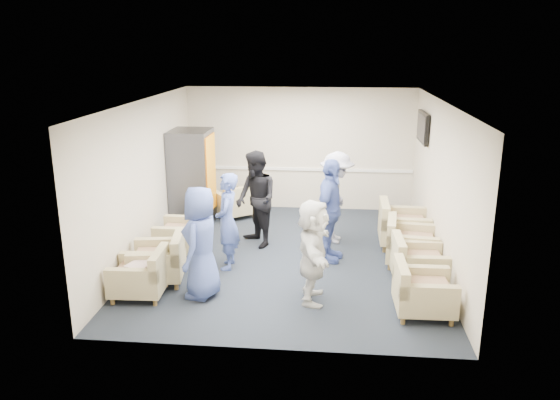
# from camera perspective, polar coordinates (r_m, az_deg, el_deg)

# --- Properties ---
(floor) EXTENTS (6.00, 6.00, 0.00)m
(floor) POSITION_cam_1_polar(r_m,az_deg,el_deg) (9.62, 0.91, -5.98)
(floor) COLOR black
(floor) RESTS_ON ground
(ceiling) EXTENTS (6.00, 6.00, 0.00)m
(ceiling) POSITION_cam_1_polar(r_m,az_deg,el_deg) (8.95, 0.99, 10.24)
(ceiling) COLOR white
(ceiling) RESTS_ON back_wall
(back_wall) EXTENTS (5.00, 0.02, 2.70)m
(back_wall) POSITION_cam_1_polar(r_m,az_deg,el_deg) (12.12, 2.09, 5.34)
(back_wall) COLOR beige
(back_wall) RESTS_ON floor
(front_wall) EXTENTS (5.00, 0.02, 2.70)m
(front_wall) POSITION_cam_1_polar(r_m,az_deg,el_deg) (6.34, -1.23, -4.84)
(front_wall) COLOR beige
(front_wall) RESTS_ON floor
(left_wall) EXTENTS (0.02, 6.00, 2.70)m
(left_wall) POSITION_cam_1_polar(r_m,az_deg,el_deg) (9.71, -13.93, 2.14)
(left_wall) COLOR beige
(left_wall) RESTS_ON floor
(right_wall) EXTENTS (0.02, 6.00, 2.70)m
(right_wall) POSITION_cam_1_polar(r_m,az_deg,el_deg) (9.34, 16.43, 1.40)
(right_wall) COLOR beige
(right_wall) RESTS_ON floor
(chair_rail) EXTENTS (4.98, 0.04, 0.06)m
(chair_rail) POSITION_cam_1_polar(r_m,az_deg,el_deg) (12.19, 2.07, 3.24)
(chair_rail) COLOR white
(chair_rail) RESTS_ON back_wall
(tv) EXTENTS (0.10, 1.00, 0.58)m
(tv) POSITION_cam_1_polar(r_m,az_deg,el_deg) (10.93, 14.70, 7.35)
(tv) COLOR black
(tv) RESTS_ON right_wall
(armchair_left_near) EXTENTS (0.79, 0.79, 0.61)m
(armchair_left_near) POSITION_cam_1_polar(r_m,az_deg,el_deg) (8.36, -14.17, -7.77)
(armchair_left_near) COLOR tan
(armchair_left_near) RESTS_ON floor
(armchair_left_mid) EXTENTS (0.92, 0.92, 0.65)m
(armchair_left_mid) POSITION_cam_1_polar(r_m,az_deg,el_deg) (8.78, -12.35, -6.32)
(armchair_left_mid) COLOR tan
(armchair_left_mid) RESTS_ON floor
(armchair_left_far) EXTENTS (0.82, 0.82, 0.64)m
(armchair_left_far) POSITION_cam_1_polar(r_m,az_deg,el_deg) (9.83, -9.98, -3.74)
(armchair_left_far) COLOR tan
(armchair_left_far) RESTS_ON floor
(armchair_right_near) EXTENTS (0.80, 0.80, 0.63)m
(armchair_right_near) POSITION_cam_1_polar(r_m,az_deg,el_deg) (7.84, 14.44, -9.36)
(armchair_right_near) COLOR tan
(armchair_right_near) RESTS_ON floor
(armchair_right_midnear) EXTENTS (0.82, 0.82, 0.64)m
(armchair_right_midnear) POSITION_cam_1_polar(r_m,az_deg,el_deg) (8.75, 13.98, -6.56)
(armchair_right_midnear) COLOR tan
(armchair_right_midnear) RESTS_ON floor
(armchair_right_midfar) EXTENTS (0.93, 0.93, 0.67)m
(armchair_right_midfar) POSITION_cam_1_polar(r_m,az_deg,el_deg) (9.48, 13.24, -4.60)
(armchair_right_midfar) COLOR tan
(armchair_right_midfar) RESTS_ON floor
(armchair_right_far) EXTENTS (0.90, 0.90, 0.71)m
(armchair_right_far) POSITION_cam_1_polar(r_m,az_deg,el_deg) (10.26, 12.47, -2.83)
(armchair_right_far) COLOR tan
(armchair_right_far) RESTS_ON floor
(armchair_corner) EXTENTS (1.06, 1.06, 0.61)m
(armchair_corner) POSITION_cam_1_polar(r_m,az_deg,el_deg) (11.71, -4.68, -0.36)
(armchair_corner) COLOR tan
(armchair_corner) RESTS_ON floor
(vending_machine) EXTENTS (0.79, 0.93, 1.96)m
(vending_machine) POSITION_cam_1_polar(r_m,az_deg,el_deg) (11.18, -9.14, 2.28)
(vending_machine) COLOR #4C4D54
(vending_machine) RESTS_ON floor
(backpack) EXTENTS (0.28, 0.20, 0.48)m
(backpack) POSITION_cam_1_polar(r_m,az_deg,el_deg) (9.79, -9.11, -4.24)
(backpack) COLOR black
(backpack) RESTS_ON floor
(pillow) EXTENTS (0.43, 0.50, 0.12)m
(pillow) POSITION_cam_1_polar(r_m,az_deg,el_deg) (8.29, -14.27, -6.76)
(pillow) COLOR beige
(pillow) RESTS_ON armchair_left_near
(person_front_left) EXTENTS (0.65, 0.89, 1.67)m
(person_front_left) POSITION_cam_1_polar(r_m,az_deg,el_deg) (8.00, -8.24, -4.42)
(person_front_left) COLOR #4458A4
(person_front_left) RESTS_ON floor
(person_mid_left) EXTENTS (0.42, 0.61, 1.61)m
(person_mid_left) POSITION_cam_1_polar(r_m,az_deg,el_deg) (8.97, -5.53, -2.23)
(person_mid_left) COLOR #4458A4
(person_mid_left) RESTS_ON floor
(person_back_left) EXTENTS (1.03, 1.08, 1.76)m
(person_back_left) POSITION_cam_1_polar(r_m,az_deg,el_deg) (9.90, -2.51, 0.06)
(person_back_left) COLOR black
(person_back_left) RESTS_ON floor
(person_back_right) EXTENTS (0.76, 1.18, 1.71)m
(person_back_right) POSITION_cam_1_polar(r_m,az_deg,el_deg) (10.14, 5.91, 0.24)
(person_back_right) COLOR beige
(person_back_right) RESTS_ON floor
(person_mid_right) EXTENTS (0.69, 1.12, 1.78)m
(person_mid_right) POSITION_cam_1_polar(r_m,az_deg,el_deg) (9.23, 5.23, -1.14)
(person_mid_right) COLOR #4458A4
(person_mid_right) RESTS_ON floor
(person_front_right) EXTENTS (0.47, 1.42, 1.53)m
(person_front_right) POSITION_cam_1_polar(r_m,az_deg,el_deg) (7.80, 3.47, -5.37)
(person_front_right) COLOR silver
(person_front_right) RESTS_ON floor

